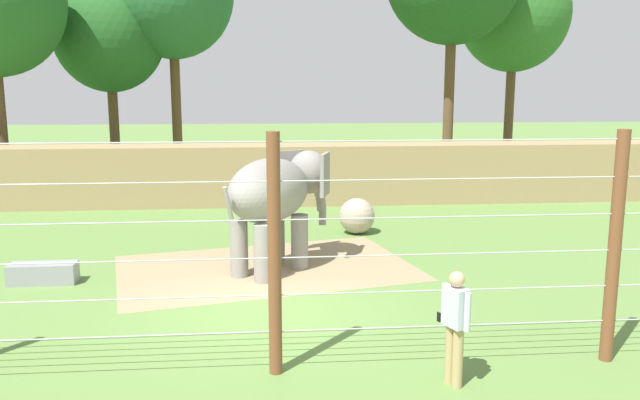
% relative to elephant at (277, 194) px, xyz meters
% --- Properties ---
extents(ground_plane, '(120.00, 120.00, 0.00)m').
position_rel_elephant_xyz_m(ground_plane, '(-0.31, -2.67, -1.76)').
color(ground_plane, '#5B7F3D').
extents(dirt_patch, '(7.48, 5.68, 0.01)m').
position_rel_elephant_xyz_m(dirt_patch, '(-0.27, 0.13, -1.76)').
color(dirt_patch, '#937F5B').
rests_on(dirt_patch, ground).
extents(embankment_wall, '(36.00, 1.80, 2.11)m').
position_rel_elephant_xyz_m(embankment_wall, '(-0.31, 8.51, -0.71)').
color(embankment_wall, '#997F56').
rests_on(embankment_wall, ground).
extents(elephant, '(2.88, 3.09, 2.66)m').
position_rel_elephant_xyz_m(elephant, '(0.00, 0.00, 0.00)').
color(elephant, gray).
rests_on(elephant, ground).
extents(enrichment_ball, '(1.02, 1.02, 1.02)m').
position_rel_elephant_xyz_m(enrichment_ball, '(2.34, 3.44, -1.25)').
color(enrichment_ball, tan).
rests_on(enrichment_ball, ground).
extents(cable_fence, '(11.50, 0.19, 3.57)m').
position_rel_elephant_xyz_m(cable_fence, '(-0.26, -5.41, 0.04)').
color(cable_fence, brown).
rests_on(cable_fence, ground).
extents(zookeeper, '(0.37, 0.56, 1.67)m').
position_rel_elephant_xyz_m(zookeeper, '(2.34, -6.02, -0.84)').
color(zookeeper, tan).
rests_on(zookeeper, ground).
extents(feed_trough, '(1.41, 0.52, 0.44)m').
position_rel_elephant_xyz_m(feed_trough, '(-5.05, -0.62, -1.54)').
color(feed_trough, gray).
rests_on(feed_trough, ground).
extents(tree_behind_wall, '(5.20, 5.20, 10.28)m').
position_rel_elephant_xyz_m(tree_behind_wall, '(11.68, 16.18, 5.75)').
color(tree_behind_wall, brown).
rests_on(tree_behind_wall, ground).
extents(tree_right_of_centre, '(4.89, 4.89, 9.01)m').
position_rel_elephant_xyz_m(tree_right_of_centre, '(-7.06, 15.62, 4.65)').
color(tree_right_of_centre, brown).
rests_on(tree_right_of_centre, ground).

